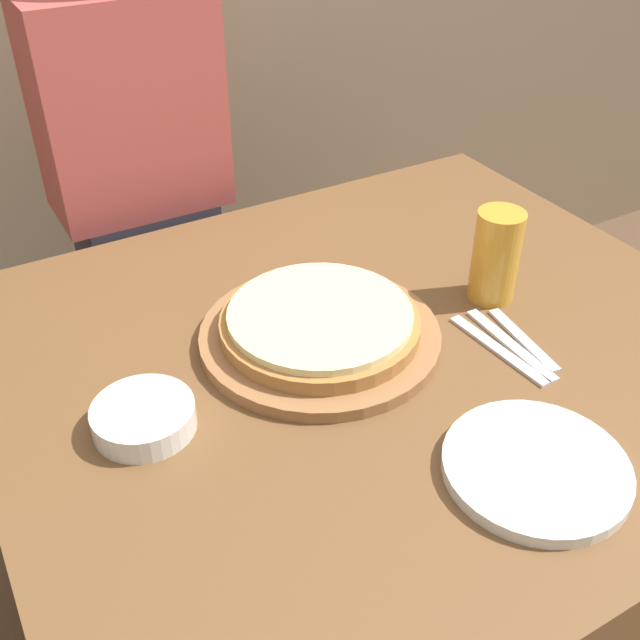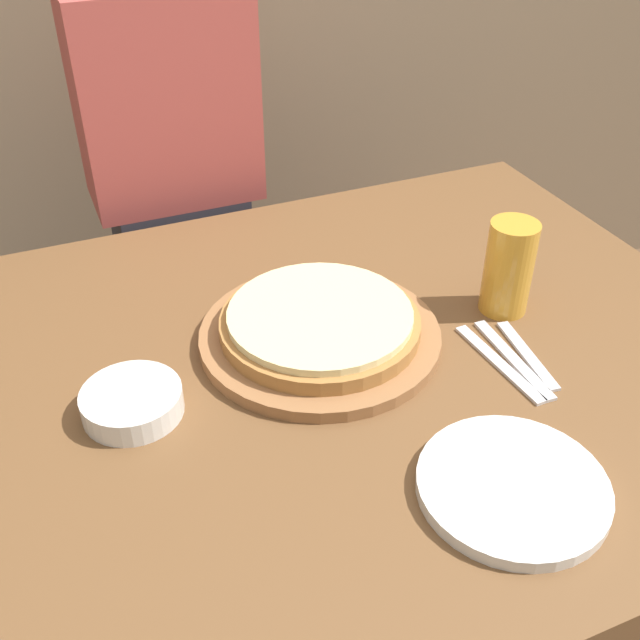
# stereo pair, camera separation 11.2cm
# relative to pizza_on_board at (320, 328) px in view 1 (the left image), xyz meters

# --- Properties ---
(ground_plane) EXTENTS (12.00, 12.00, 0.00)m
(ground_plane) POSITION_rel_pizza_on_board_xyz_m (0.07, -0.05, -0.80)
(ground_plane) COLOR brown
(dining_table) EXTENTS (1.14, 1.01, 0.78)m
(dining_table) POSITION_rel_pizza_on_board_xyz_m (0.07, -0.05, -0.41)
(dining_table) COLOR brown
(dining_table) RESTS_ON ground_plane
(pizza_on_board) EXTENTS (0.37, 0.37, 0.06)m
(pizza_on_board) POSITION_rel_pizza_on_board_xyz_m (0.00, 0.00, 0.00)
(pizza_on_board) COLOR #99663D
(pizza_on_board) RESTS_ON dining_table
(beer_glass) EXTENTS (0.08, 0.08, 0.15)m
(beer_glass) POSITION_rel_pizza_on_board_xyz_m (0.31, -0.03, 0.06)
(beer_glass) COLOR gold
(beer_glass) RESTS_ON dining_table
(dinner_plate) EXTENTS (0.23, 0.23, 0.02)m
(dinner_plate) POSITION_rel_pizza_on_board_xyz_m (0.10, -0.37, -0.02)
(dinner_plate) COLOR silver
(dinner_plate) RESTS_ON dining_table
(side_bowl) EXTENTS (0.14, 0.14, 0.04)m
(side_bowl) POSITION_rel_pizza_on_board_xyz_m (-0.29, -0.04, -0.01)
(side_bowl) COLOR silver
(side_bowl) RESTS_ON dining_table
(fork) EXTENTS (0.03, 0.20, 0.00)m
(fork) POSITION_rel_pizza_on_board_xyz_m (0.22, -0.15, -0.02)
(fork) COLOR silver
(fork) RESTS_ON dining_table
(dinner_knife) EXTENTS (0.03, 0.20, 0.00)m
(dinner_knife) POSITION_rel_pizza_on_board_xyz_m (0.25, -0.15, -0.02)
(dinner_knife) COLOR silver
(dinner_knife) RESTS_ON dining_table
(spoon) EXTENTS (0.04, 0.17, 0.00)m
(spoon) POSITION_rel_pizza_on_board_xyz_m (0.27, -0.15, -0.02)
(spoon) COLOR silver
(spoon) RESTS_ON dining_table
(diner_person) EXTENTS (0.34, 0.20, 1.38)m
(diner_person) POSITION_rel_pizza_on_board_xyz_m (-0.07, 0.63, -0.12)
(diner_person) COLOR #33333D
(diner_person) RESTS_ON ground_plane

